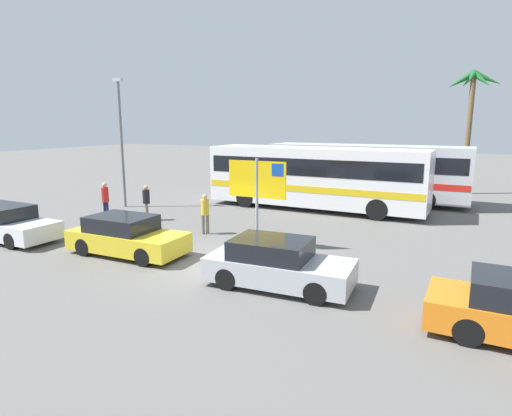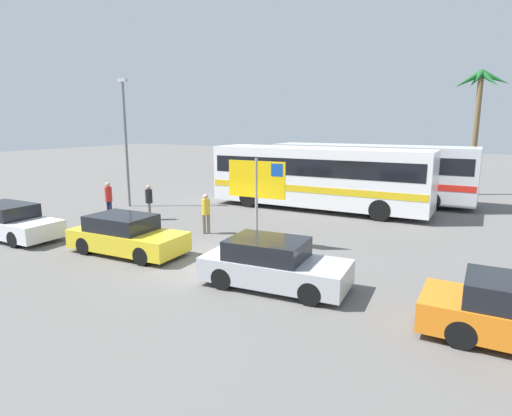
{
  "view_description": "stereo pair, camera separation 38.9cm",
  "coord_description": "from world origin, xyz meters",
  "px_view_note": "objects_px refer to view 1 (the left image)",
  "views": [
    {
      "loc": [
        7.24,
        -11.02,
        4.39
      ],
      "look_at": [
        0.13,
        2.74,
        1.3
      ],
      "focal_mm": 29.83,
      "sensor_mm": 36.0,
      "label": 1
    },
    {
      "loc": [
        7.58,
        -10.83,
        4.39
      ],
      "look_at": [
        0.13,
        2.74,
        1.3
      ],
      "focal_mm": 29.83,
      "sensor_mm": 36.0,
      "label": 2
    }
  ],
  "objects_px": {
    "car_white": "(5,223)",
    "car_yellow": "(126,236)",
    "pedestrian_by_bus": "(146,200)",
    "pedestrian_crossing_lot": "(205,211)",
    "ferry_sign": "(258,183)",
    "bus_front_coach": "(315,175)",
    "pedestrian_near_sign": "(105,198)",
    "car_silver": "(277,264)",
    "bus_rear_coach": "(366,170)"
  },
  "relations": [
    {
      "from": "bus_front_coach",
      "to": "pedestrian_crossing_lot",
      "type": "xyz_separation_m",
      "value": [
        -2.18,
        -6.89,
        -0.83
      ]
    },
    {
      "from": "car_silver",
      "to": "pedestrian_near_sign",
      "type": "bearing_deg",
      "value": 155.82
    },
    {
      "from": "car_white",
      "to": "pedestrian_by_bus",
      "type": "distance_m",
      "value": 5.66
    },
    {
      "from": "car_white",
      "to": "car_silver",
      "type": "xyz_separation_m",
      "value": [
        11.27,
        0.4,
        -0.0
      ]
    },
    {
      "from": "ferry_sign",
      "to": "pedestrian_by_bus",
      "type": "relative_size",
      "value": 1.96
    },
    {
      "from": "car_silver",
      "to": "car_yellow",
      "type": "relative_size",
      "value": 0.98
    },
    {
      "from": "pedestrian_by_bus",
      "to": "ferry_sign",
      "type": "bearing_deg",
      "value": 123.86
    },
    {
      "from": "car_white",
      "to": "car_yellow",
      "type": "bearing_deg",
      "value": 7.41
    },
    {
      "from": "ferry_sign",
      "to": "pedestrian_crossing_lot",
      "type": "bearing_deg",
      "value": 165.34
    },
    {
      "from": "bus_rear_coach",
      "to": "pedestrian_near_sign",
      "type": "height_order",
      "value": "bus_rear_coach"
    },
    {
      "from": "bus_front_coach",
      "to": "car_yellow",
      "type": "xyz_separation_m",
      "value": [
        -3.03,
        -10.39,
        -1.15
      ]
    },
    {
      "from": "car_white",
      "to": "car_silver",
      "type": "relative_size",
      "value": 1.09
    },
    {
      "from": "pedestrian_near_sign",
      "to": "bus_front_coach",
      "type": "bearing_deg",
      "value": -42.58
    },
    {
      "from": "bus_front_coach",
      "to": "car_silver",
      "type": "height_order",
      "value": "bus_front_coach"
    },
    {
      "from": "car_white",
      "to": "pedestrian_crossing_lot",
      "type": "xyz_separation_m",
      "value": [
        6.36,
        4.21,
        0.32
      ]
    },
    {
      "from": "car_yellow",
      "to": "pedestrian_near_sign",
      "type": "height_order",
      "value": "pedestrian_near_sign"
    },
    {
      "from": "car_yellow",
      "to": "car_white",
      "type": "bearing_deg",
      "value": -174.73
    },
    {
      "from": "bus_rear_coach",
      "to": "pedestrian_crossing_lot",
      "type": "xyz_separation_m",
      "value": [
        -3.88,
        -10.65,
        -0.83
      ]
    },
    {
      "from": "car_yellow",
      "to": "bus_rear_coach",
      "type": "bearing_deg",
      "value": 69.4
    },
    {
      "from": "car_white",
      "to": "pedestrian_crossing_lot",
      "type": "distance_m",
      "value": 7.63
    },
    {
      "from": "bus_front_coach",
      "to": "car_silver",
      "type": "bearing_deg",
      "value": -75.66
    },
    {
      "from": "ferry_sign",
      "to": "pedestrian_near_sign",
      "type": "relative_size",
      "value": 1.84
    },
    {
      "from": "car_white",
      "to": "pedestrian_near_sign",
      "type": "xyz_separation_m",
      "value": [
        0.85,
        4.23,
        0.4
      ]
    },
    {
      "from": "ferry_sign",
      "to": "pedestrian_near_sign",
      "type": "distance_m",
      "value": 8.33
    },
    {
      "from": "car_silver",
      "to": "car_yellow",
      "type": "bearing_deg",
      "value": 172.9
    },
    {
      "from": "bus_front_coach",
      "to": "bus_rear_coach",
      "type": "relative_size",
      "value": 1.0
    },
    {
      "from": "bus_rear_coach",
      "to": "car_white",
      "type": "distance_m",
      "value": 18.09
    },
    {
      "from": "pedestrian_crossing_lot",
      "to": "ferry_sign",
      "type": "bearing_deg",
      "value": -131.49
    },
    {
      "from": "ferry_sign",
      "to": "car_white",
      "type": "bearing_deg",
      "value": -160.29
    },
    {
      "from": "bus_front_coach",
      "to": "pedestrian_crossing_lot",
      "type": "relative_size",
      "value": 6.84
    },
    {
      "from": "bus_rear_coach",
      "to": "pedestrian_crossing_lot",
      "type": "bearing_deg",
      "value": -110.01
    },
    {
      "from": "car_silver",
      "to": "car_yellow",
      "type": "height_order",
      "value": "same"
    },
    {
      "from": "pedestrian_near_sign",
      "to": "car_yellow",
      "type": "bearing_deg",
      "value": -121.43
    },
    {
      "from": "car_silver",
      "to": "pedestrian_near_sign",
      "type": "height_order",
      "value": "pedestrian_near_sign"
    },
    {
      "from": "pedestrian_by_bus",
      "to": "pedestrian_crossing_lot",
      "type": "xyz_separation_m",
      "value": [
        3.78,
        -0.82,
        -0.0
      ]
    },
    {
      "from": "bus_rear_coach",
      "to": "car_yellow",
      "type": "relative_size",
      "value": 2.69
    },
    {
      "from": "car_white",
      "to": "pedestrian_by_bus",
      "type": "relative_size",
      "value": 2.73
    },
    {
      "from": "bus_front_coach",
      "to": "ferry_sign",
      "type": "distance_m",
      "value": 7.54
    },
    {
      "from": "bus_rear_coach",
      "to": "car_yellow",
      "type": "xyz_separation_m",
      "value": [
        -4.73,
        -14.15,
        -1.15
      ]
    },
    {
      "from": "ferry_sign",
      "to": "pedestrian_near_sign",
      "type": "bearing_deg",
      "value": 173.64
    },
    {
      "from": "bus_front_coach",
      "to": "bus_rear_coach",
      "type": "height_order",
      "value": "same"
    },
    {
      "from": "bus_rear_coach",
      "to": "pedestrian_near_sign",
      "type": "bearing_deg",
      "value": -131.44
    },
    {
      "from": "car_silver",
      "to": "pedestrian_by_bus",
      "type": "height_order",
      "value": "pedestrian_by_bus"
    },
    {
      "from": "car_white",
      "to": "pedestrian_crossing_lot",
      "type": "height_order",
      "value": "pedestrian_crossing_lot"
    },
    {
      "from": "ferry_sign",
      "to": "car_yellow",
      "type": "height_order",
      "value": "ferry_sign"
    },
    {
      "from": "bus_rear_coach",
      "to": "car_white",
      "type": "xyz_separation_m",
      "value": [
        -10.24,
        -14.86,
        -1.15
      ]
    },
    {
      "from": "car_yellow",
      "to": "pedestrian_by_bus",
      "type": "xyz_separation_m",
      "value": [
        -2.93,
        4.31,
        0.32
      ]
    },
    {
      "from": "bus_rear_coach",
      "to": "pedestrian_crossing_lot",
      "type": "relative_size",
      "value": 6.84
    },
    {
      "from": "car_silver",
      "to": "ferry_sign",
      "type": "bearing_deg",
      "value": 120.71
    },
    {
      "from": "ferry_sign",
      "to": "car_white",
      "type": "height_order",
      "value": "ferry_sign"
    }
  ]
}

